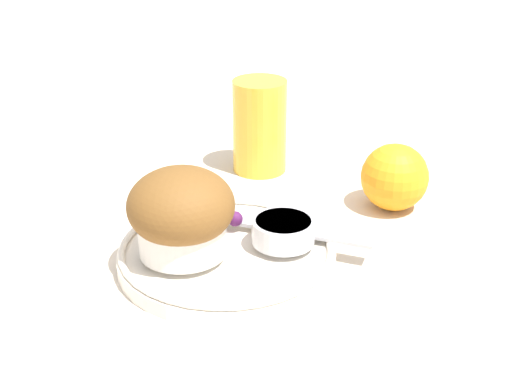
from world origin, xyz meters
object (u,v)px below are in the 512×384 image
at_px(muffin, 181,213).
at_px(butter_knife, 266,225).
at_px(juice_glass, 260,126).
at_px(orange_fruit, 395,177).

distance_m(muffin, butter_knife, 0.09).
height_order(muffin, juice_glass, juice_glass).
relative_size(orange_fruit, juice_glass, 0.65).
relative_size(muffin, butter_knife, 0.47).
relative_size(butter_knife, orange_fruit, 2.86).
distance_m(muffin, juice_glass, 0.24).
bearing_deg(muffin, juice_glass, 100.45).
bearing_deg(juice_glass, orange_fruit, -8.29).
bearing_deg(orange_fruit, juice_glass, 171.71).
xyz_separation_m(muffin, juice_glass, (-0.04, 0.23, -0.00)).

